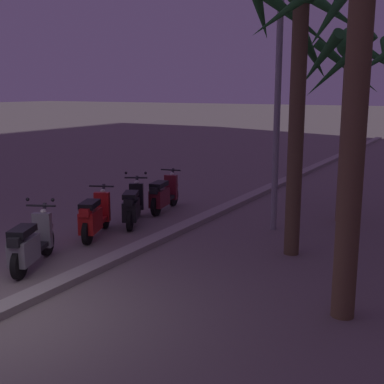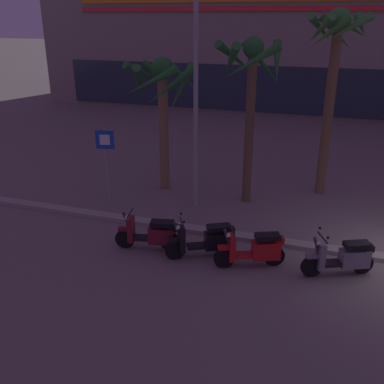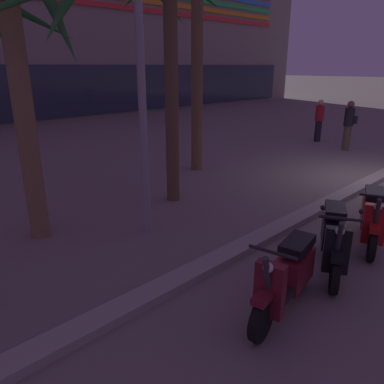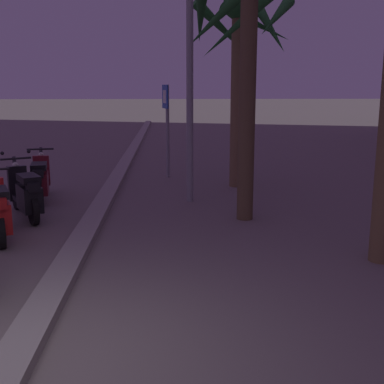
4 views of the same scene
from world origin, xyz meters
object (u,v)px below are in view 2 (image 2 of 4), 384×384
Objects in this scene: street_lamp at (196,70)px; scooter_grey_last_in_row at (344,258)px; palm_tree_near_sign at (163,91)px; scooter_maroon_mid_rear at (152,234)px; scooter_black_lead_nearest at (207,240)px; scooter_red_gap_after_mid at (255,250)px; crossing_sign at (107,157)px; palm_tree_far_corner at (251,80)px; palm_tree_mid_walkway at (335,57)px.

scooter_grey_last_in_row is at bearing -31.57° from street_lamp.
palm_tree_near_sign reaches higher than scooter_grey_last_in_row.
scooter_maroon_mid_rear is 1.04× the size of scooter_grey_last_in_row.
scooter_red_gap_after_mid is (1.26, -0.09, 0.00)m from scooter_black_lead_nearest.
scooter_grey_last_in_row is 0.69× the size of crossing_sign.
palm_tree_near_sign is (-4.07, 4.29, 2.98)m from scooter_red_gap_after_mid.
palm_tree_far_corner reaches higher than scooter_grey_last_in_row.
palm_tree_mid_walkway is (2.50, 5.48, 4.11)m from scooter_black_lead_nearest.
street_lamp is at bearing -147.28° from palm_tree_far_corner.
palm_tree_far_corner is 1.76m from street_lamp.
crossing_sign is at bearing 135.60° from scooter_maroon_mid_rear.
scooter_red_gap_after_mid is 5.44m from palm_tree_far_corner.
crossing_sign is (-2.69, 2.64, 1.05)m from scooter_maroon_mid_rear.
palm_tree_far_corner reaches higher than palm_tree_near_sign.
palm_tree_far_corner is at bearing 67.94° from scooter_maroon_mid_rear.
palm_tree_far_corner is (4.33, 1.41, 2.44)m from crossing_sign.
palm_tree_far_corner reaches higher than crossing_sign.
crossing_sign is 7.89m from palm_tree_mid_walkway.
scooter_grey_last_in_row is 0.36× the size of palm_tree_near_sign.
palm_tree_far_corner is at bearing -4.96° from palm_tree_near_sign.
street_lamp is (1.53, -1.19, 0.87)m from palm_tree_near_sign.
palm_tree_near_sign is at bearing -166.53° from palm_tree_mid_walkway.
street_lamp is at bearing 129.29° from scooter_red_gap_after_mid.
crossing_sign is at bearing -128.96° from palm_tree_near_sign.
palm_tree_near_sign reaches higher than crossing_sign.
scooter_red_gap_after_mid is 6.62m from palm_tree_near_sign.
scooter_black_lead_nearest is 0.28× the size of palm_tree_mid_walkway.
scooter_maroon_mid_rear is 4.96m from street_lamp.
scooter_red_gap_after_mid is at bearing -50.71° from street_lamp.
palm_tree_mid_walkway is at bearing 65.49° from scooter_black_lead_nearest.
scooter_maroon_mid_rear is 0.24× the size of street_lamp.
scooter_black_lead_nearest and scooter_grey_last_in_row have the same top height.
scooter_black_lead_nearest is 0.37× the size of palm_tree_near_sign.
palm_tree_mid_walkway is (6.65, 2.94, 3.06)m from crossing_sign.
street_lamp is at bearing -146.85° from palm_tree_mid_walkway.
scooter_black_lead_nearest is at bearing -56.29° from palm_tree_near_sign.
scooter_maroon_mid_rear is 2.72m from scooter_red_gap_after_mid.
palm_tree_far_corner reaches higher than scooter_red_gap_after_mid.
scooter_black_lead_nearest is 3.32m from scooter_grey_last_in_row.
palm_tree_near_sign is at bearing 51.04° from crossing_sign.
scooter_black_lead_nearest is 5.27m from palm_tree_far_corner.
scooter_grey_last_in_row is (4.77, 0.30, 0.00)m from scooter_maroon_mid_rear.
palm_tree_far_corner is (-1.08, 4.03, 3.49)m from scooter_red_gap_after_mid.
scooter_maroon_mid_rear is at bearing -176.44° from scooter_grey_last_in_row.
scooter_grey_last_in_row reaches higher than scooter_maroon_mid_rear.
street_lamp reaches higher than scooter_black_lead_nearest.
crossing_sign is (-4.15, 2.54, 1.05)m from scooter_black_lead_nearest.
scooter_grey_last_in_row is at bearing 7.89° from scooter_red_gap_after_mid.
street_lamp is (0.19, 3.11, 3.85)m from scooter_maroon_mid_rear.
scooter_red_gap_after_mid is 1.01× the size of scooter_grey_last_in_row.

